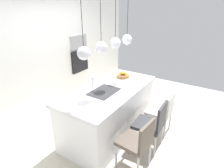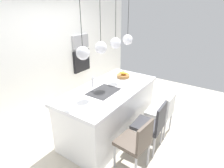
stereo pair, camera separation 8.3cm
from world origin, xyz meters
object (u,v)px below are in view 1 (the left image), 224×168
microwave (78,42)px  chair_middle (152,123)px  chair_near (137,142)px  fruit_bowl (123,75)px  chair_far (162,111)px  oven (80,61)px

microwave → chair_middle: bearing=-111.5°
microwave → chair_near: 3.01m
fruit_bowl → chair_middle: fruit_bowl is taller
chair_middle → chair_far: size_ratio=1.09×
fruit_bowl → chair_middle: bearing=-122.3°
microwave → chair_middle: 2.78m
chair_far → fruit_bowl: bearing=86.9°
fruit_bowl → chair_near: fruit_bowl is taller
chair_near → chair_far: 1.09m
oven → chair_middle: oven is taller
microwave → chair_far: bearing=-100.0°
chair_middle → chair_near: bearing=179.1°
microwave → oven: size_ratio=0.96×
chair_far → chair_near: bearing=-180.0°
chair_middle → chair_far: 0.53m
fruit_bowl → chair_near: bearing=-141.4°
oven → fruit_bowl: bearing=-104.0°
oven → chair_near: 2.89m
microwave → oven: 0.50m
microwave → oven: (0.00, 0.00, -0.50)m
fruit_bowl → chair_middle: (-0.58, -0.92, -0.51)m
chair_near → chair_middle: bearing=-0.9°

